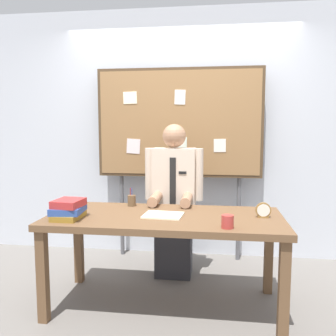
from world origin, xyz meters
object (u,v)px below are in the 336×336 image
at_px(book_stack, 68,209).
at_px(bulletin_board, 179,125).
at_px(desk_clock, 263,211).
at_px(coffee_mug, 228,222).
at_px(desk, 165,226).
at_px(person, 174,206).
at_px(open_notebook, 163,215).
at_px(pen_holder, 132,200).

bearing_deg(book_stack, bulletin_board, 60.81).
relative_size(desk_clock, coffee_mug, 1.28).
bearing_deg(bulletin_board, desk, -89.98).
xyz_separation_m(person, open_notebook, (-0.01, -0.64, 0.07)).
height_order(desk_clock, pen_holder, pen_holder).
bearing_deg(coffee_mug, bulletin_board, 109.13).
bearing_deg(desk_clock, bulletin_board, 125.84).
height_order(bulletin_board, open_notebook, bulletin_board).
bearing_deg(desk_clock, book_stack, -171.39).
distance_m(book_stack, pen_holder, 0.61).
height_order(coffee_mug, pen_holder, pen_holder).
bearing_deg(book_stack, person, 49.11).
distance_m(open_notebook, coffee_mug, 0.56).
bearing_deg(coffee_mug, person, 117.28).
relative_size(book_stack, pen_holder, 1.76).
height_order(person, desk_clock, person).
distance_m(book_stack, open_notebook, 0.72).
bearing_deg(pen_holder, desk, -41.09).
relative_size(coffee_mug, pen_holder, 0.57).
xyz_separation_m(desk, pen_holder, (-0.33, 0.29, 0.13)).
height_order(bulletin_board, pen_holder, bulletin_board).
xyz_separation_m(coffee_mug, pen_holder, (-0.81, 0.58, 0.00)).
bearing_deg(open_notebook, bulletin_board, 89.51).
height_order(open_notebook, desk_clock, desk_clock).
xyz_separation_m(book_stack, desk_clock, (1.46, 0.22, -0.02)).
relative_size(person, open_notebook, 4.91).
relative_size(desk, bulletin_board, 0.89).
bearing_deg(desk_clock, person, 141.71).
height_order(open_notebook, coffee_mug, coffee_mug).
relative_size(desk, person, 1.25).
bearing_deg(open_notebook, desk, 64.40).
distance_m(desk_clock, pen_holder, 1.11).
relative_size(bulletin_board, pen_holder, 12.76).
bearing_deg(desk, desk_clock, 2.22).
height_order(person, bulletin_board, bulletin_board).
bearing_deg(open_notebook, book_stack, -166.16).
height_order(desk, person, person).
height_order(desk, desk_clock, desk_clock).
bearing_deg(bulletin_board, coffee_mug, -70.87).
bearing_deg(coffee_mug, desk_clock, 49.26).
bearing_deg(book_stack, desk, 15.19).
xyz_separation_m(desk_clock, pen_holder, (-1.08, 0.26, -0.00)).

